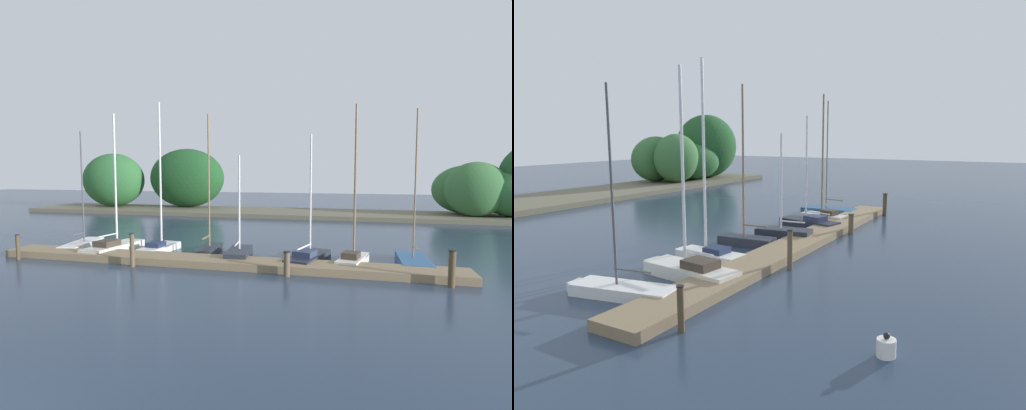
% 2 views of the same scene
% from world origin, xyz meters
% --- Properties ---
extents(dock_pier, '(22.88, 1.80, 0.35)m').
position_xyz_m(dock_pier, '(0.00, 13.78, 0.17)').
color(dock_pier, '#847051').
rests_on(dock_pier, ground).
extents(far_shore, '(58.56, 8.55, 7.57)m').
position_xyz_m(far_shore, '(3.62, 37.58, 3.06)').
color(far_shore, '#66604C').
rests_on(far_shore, ground).
extents(sailboat_0, '(1.76, 3.96, 6.86)m').
position_xyz_m(sailboat_0, '(-9.07, 16.05, 0.29)').
color(sailboat_0, white).
rests_on(sailboat_0, ground).
extents(sailboat_1, '(1.68, 4.33, 7.68)m').
position_xyz_m(sailboat_1, '(-6.45, 15.29, 0.40)').
color(sailboat_1, silver).
rests_on(sailboat_1, ground).
extents(sailboat_2, '(1.26, 3.31, 8.33)m').
position_xyz_m(sailboat_2, '(-4.12, 16.16, 0.49)').
color(sailboat_2, white).
rests_on(sailboat_2, ground).
extents(sailboat_3, '(1.14, 2.92, 7.57)m').
position_xyz_m(sailboat_3, '(-1.20, 16.18, 0.43)').
color(sailboat_3, '#232833').
rests_on(sailboat_3, ground).
extents(sailboat_4, '(1.43, 2.98, 5.34)m').
position_xyz_m(sailboat_4, '(0.81, 15.22, 0.36)').
color(sailboat_4, '#232833').
rests_on(sailboat_4, ground).
extents(sailboat_5, '(2.02, 3.93, 6.33)m').
position_xyz_m(sailboat_5, '(4.35, 15.41, 0.33)').
color(sailboat_5, '#232833').
rests_on(sailboat_5, ground).
extents(sailboat_6, '(1.59, 3.20, 7.68)m').
position_xyz_m(sailboat_6, '(6.48, 15.34, 0.44)').
color(sailboat_6, silver).
rests_on(sailboat_6, ground).
extents(sailboat_7, '(1.45, 3.76, 7.49)m').
position_xyz_m(sailboat_7, '(9.31, 16.23, 0.27)').
color(sailboat_7, '#285684').
rests_on(sailboat_7, ground).
extents(mooring_piling_0, '(0.21, 0.21, 1.31)m').
position_xyz_m(mooring_piling_0, '(-10.21, 12.46, 0.66)').
color(mooring_piling_0, '#4C3D28').
rests_on(mooring_piling_0, ground).
extents(mooring_piling_1, '(0.24, 0.24, 1.61)m').
position_xyz_m(mooring_piling_1, '(-3.66, 12.51, 0.81)').
color(mooring_piling_1, brown).
rests_on(mooring_piling_1, ground).
extents(mooring_piling_2, '(0.31, 0.31, 1.09)m').
position_xyz_m(mooring_piling_2, '(3.73, 12.60, 0.55)').
color(mooring_piling_2, brown).
rests_on(mooring_piling_2, ground).
extents(mooring_piling_3, '(0.30, 0.30, 1.47)m').
position_xyz_m(mooring_piling_3, '(10.26, 12.58, 0.74)').
color(mooring_piling_3, '#4C3D28').
rests_on(mooring_piling_3, ground).
extents(channel_buoy_0, '(0.47, 0.47, 0.61)m').
position_xyz_m(channel_buoy_0, '(-8.85, 7.29, 0.23)').
color(channel_buoy_0, white).
rests_on(channel_buoy_0, ground).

